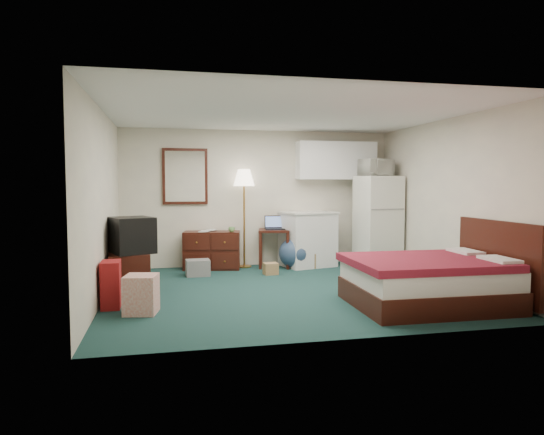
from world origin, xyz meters
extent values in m
cube|color=black|center=(0.00, 0.00, 0.00)|extent=(5.00, 4.50, 0.01)
cube|color=beige|center=(0.00, 0.00, 2.50)|extent=(5.00, 4.50, 0.01)
cube|color=beige|center=(0.00, 2.25, 1.25)|extent=(5.00, 0.01, 2.50)
cube|color=beige|center=(0.00, -2.25, 1.25)|extent=(5.00, 0.01, 2.50)
cube|color=beige|center=(-2.50, 0.00, 1.25)|extent=(0.01, 4.50, 2.50)
cube|color=beige|center=(2.50, 0.00, 1.25)|extent=(0.01, 4.50, 2.50)
sphere|color=navy|center=(0.55, 1.74, 0.28)|extent=(0.70, 0.70, 0.55)
imported|color=silver|center=(2.01, 1.54, 1.84)|extent=(0.61, 0.45, 0.37)
imported|color=olive|center=(-1.11, 1.95, 0.79)|extent=(0.16, 0.08, 0.23)
imported|color=olive|center=(-0.99, 2.11, 0.79)|extent=(0.17, 0.08, 0.23)
imported|color=#669E54|center=(-0.57, 1.81, 0.73)|extent=(0.13, 0.11, 0.11)
camera|label=1|loc=(-1.66, -6.62, 1.52)|focal=32.00mm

